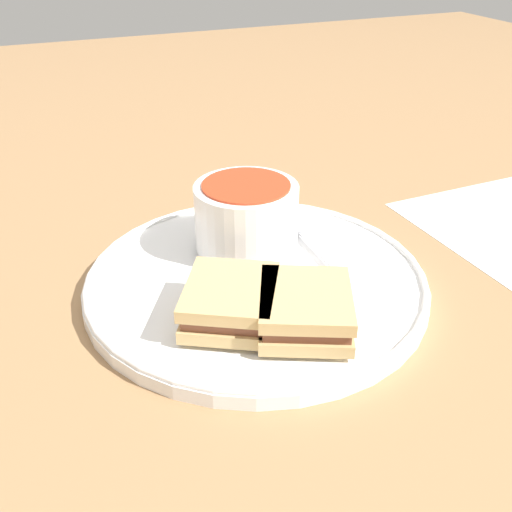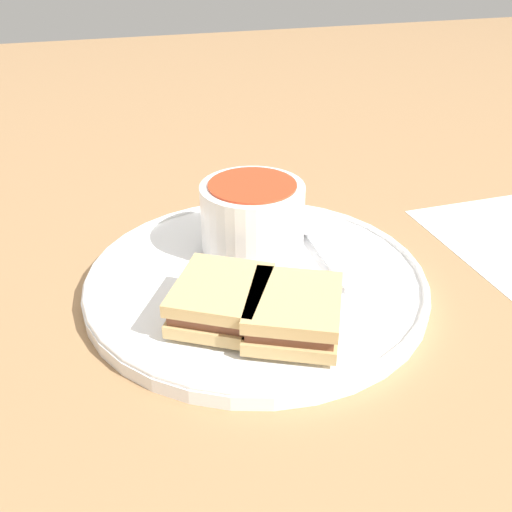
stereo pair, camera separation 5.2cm
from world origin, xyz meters
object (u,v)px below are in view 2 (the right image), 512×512
Objects in this scene: sandwich_half_far at (294,312)px; soup_bowl at (252,215)px; sandwich_half_near at (221,299)px; spoon at (309,232)px.

soup_bowl is at bearing 178.07° from sandwich_half_far.
spoon is at bearing 133.09° from sandwich_half_near.
spoon is 1.25× the size of sandwich_half_near.
sandwich_half_near is at bearing -28.03° from soup_bowl.
sandwich_half_near is 1.02× the size of sandwich_half_far.
soup_bowl is 0.11m from sandwich_half_near.
sandwich_half_far reaches higher than spoon.
sandwich_half_far is at bearing 57.00° from sandwich_half_near.
spoon is 1.27× the size of sandwich_half_far.
soup_bowl is at bearing 95.24° from spoon.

